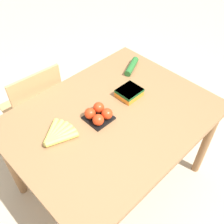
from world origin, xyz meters
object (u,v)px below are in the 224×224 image
(tomato_pack, at_px, (98,114))
(cucumber_near, at_px, (132,66))
(chair, at_px, (36,110))
(banana_bunch, at_px, (57,135))
(carrot_bag, at_px, (129,92))

(tomato_pack, relative_size, cucumber_near, 0.76)
(chair, height_order, banana_bunch, chair)
(chair, height_order, carrot_bag, chair)
(banana_bunch, relative_size, carrot_bag, 1.35)
(chair, xyz_separation_m, banana_bunch, (-0.16, -0.57, 0.31))
(banana_bunch, xyz_separation_m, tomato_pack, (0.27, -0.06, 0.02))
(banana_bunch, relative_size, tomato_pack, 1.34)
(banana_bunch, height_order, tomato_pack, tomato_pack)
(banana_bunch, bearing_deg, cucumber_near, 10.41)
(carrot_bag, relative_size, cucumber_near, 0.75)
(tomato_pack, xyz_separation_m, carrot_bag, (0.29, 0.01, -0.01))
(carrot_bag, height_order, cucumber_near, carrot_bag)
(banana_bunch, bearing_deg, carrot_bag, -4.85)
(cucumber_near, bearing_deg, chair, 146.17)
(chair, relative_size, tomato_pack, 5.82)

